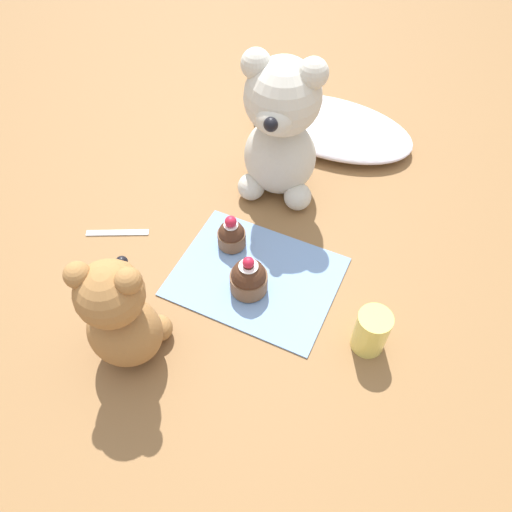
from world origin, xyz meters
The scene contains 9 objects.
ground_plane centered at (0.00, 0.00, 0.00)m, with size 4.00×4.00×0.00m, color olive.
knitted_placemat centered at (0.00, 0.00, 0.00)m, with size 0.26×0.20×0.01m, color #7A9ED1.
tulle_cloth centered at (-0.02, 0.39, 0.02)m, with size 0.34×0.19×0.04m, color silver.
teddy_bear_cream centered at (-0.05, 0.20, 0.13)m, with size 0.14×0.15×0.27m.
teddy_bear_tan centered at (-0.11, -0.19, 0.09)m, with size 0.12×0.12×0.20m.
cupcake_near_cream_bear centered at (-0.06, 0.04, 0.03)m, with size 0.05×0.05×0.07m.
cupcake_near_tan_bear centered at (0.00, -0.03, 0.03)m, with size 0.06×0.06×0.07m.
juice_glass centered at (0.20, -0.04, 0.04)m, with size 0.05×0.05×0.07m, color #EADB66.
teaspoon centered at (-0.26, -0.02, 0.00)m, with size 0.11×0.01×0.01m, color silver.
Camera 1 is at (0.20, -0.42, 0.66)m, focal length 35.00 mm.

